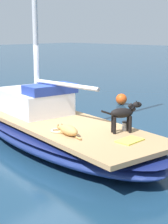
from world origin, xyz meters
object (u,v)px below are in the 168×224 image
dog_tan (68,130)px  mooring_buoy (121,99)px  deck_winch (125,126)px  deck_towel (130,140)px  coiled_rope (58,131)px  sailboat_main (56,132)px  dog_black (124,114)px

dog_tan → mooring_buoy: (6.04, 3.12, -0.55)m
deck_winch → deck_towel: bearing=-136.9°
coiled_rope → deck_towel: coiled_rope is taller
coiled_rope → sailboat_main: bearing=50.4°
dog_tan → deck_towel: size_ratio=1.69×
sailboat_main → mooring_buoy: size_ratio=17.19×
dog_black → deck_towel: 0.78m
dog_black → deck_winch: (0.17, 0.07, -0.32)m
dog_tan → deck_winch: 1.34m
dog_black → coiled_rope: size_ratio=2.57×
sailboat_main → mooring_buoy: bearing=19.7°
dog_tan → mooring_buoy: dog_tan is taller
dog_black → sailboat_main: bearing=96.3°
dog_black → deck_towel: (-0.44, -0.50, -0.41)m
deck_winch → mooring_buoy: (4.90, 3.82, -0.54)m
coiled_rope → mooring_buoy: coiled_rope is taller
dog_black → deck_towel: size_ratio=1.48×
dog_tan → coiled_rope: dog_tan is taller
dog_black → mooring_buoy: bearing=37.5°
deck_winch → coiled_rope: (-1.12, 1.04, -0.08)m
sailboat_main → deck_winch: bearing=-78.5°
coiled_rope → deck_towel: (0.51, -1.60, -0.01)m
dog_black → coiled_rope: 1.51m
dog_black → coiled_rope: bearing=130.6°
deck_winch → coiled_rope: bearing=137.1°
dog_tan → deck_winch: dog_tan is taller
deck_towel → mooring_buoy: deck_towel is taller
deck_towel → mooring_buoy: bearing=38.5°
dog_black → coiled_rope: dog_black is taller
dog_tan → coiled_rope: (0.02, 0.34, -0.08)m
deck_winch → dog_black: bearing=-157.4°
dog_black → deck_towel: bearing=-131.3°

